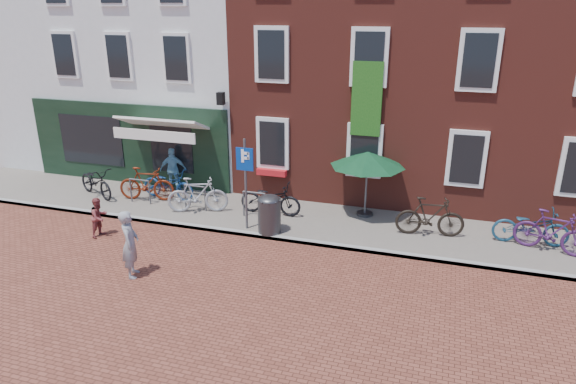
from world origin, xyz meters
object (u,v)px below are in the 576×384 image
(bicycle_4, at_px, (270,198))
(litter_bin, at_px, (269,212))
(parasol, at_px, (368,156))
(bicycle_6, at_px, (531,226))
(bicycle_1, at_px, (147,184))
(bicycle_2, at_px, (168,184))
(cafe_person, at_px, (173,170))
(bicycle_3, at_px, (198,195))
(boy, at_px, (99,217))
(bicycle_7, at_px, (552,232))
(parking_sign, at_px, (245,172))
(bicycle_0, at_px, (96,182))
(woman, at_px, (130,244))
(bicycle_5, at_px, (430,217))

(bicycle_4, bearing_deg, litter_bin, -161.72)
(parasol, xyz_separation_m, bicycle_6, (4.59, -0.70, -1.37))
(parasol, relative_size, bicycle_1, 1.20)
(bicycle_2, xyz_separation_m, bicycle_6, (11.12, -0.15, 0.00))
(parasol, height_order, bicycle_2, parasol)
(bicycle_1, height_order, bicycle_2, bicycle_1)
(cafe_person, relative_size, bicycle_4, 0.79)
(bicycle_3, bearing_deg, boy, 118.86)
(bicycle_2, height_order, bicycle_7, bicycle_7)
(parking_sign, bearing_deg, bicycle_0, 170.44)
(bicycle_0, bearing_deg, bicycle_3, -68.60)
(bicycle_0, bearing_deg, bicycle_2, -52.94)
(woman, distance_m, bicycle_2, 5.07)
(litter_bin, bearing_deg, boy, -162.15)
(parking_sign, bearing_deg, bicycle_3, 159.35)
(bicycle_2, bearing_deg, parasol, -79.74)
(parking_sign, xyz_separation_m, bicycle_6, (7.70, 1.36, -1.21))
(parking_sign, distance_m, bicycle_7, 8.32)
(parking_sign, bearing_deg, bicycle_4, 76.61)
(cafe_person, bearing_deg, litter_bin, 133.84)
(bicycle_3, bearing_deg, parking_sign, -130.92)
(parasol, bearing_deg, boy, -152.86)
(woman, height_order, bicycle_6, woman)
(woman, height_order, boy, woman)
(bicycle_4, height_order, bicycle_6, same)
(parasol, bearing_deg, bicycle_0, -173.26)
(bicycle_5, height_order, bicycle_6, bicycle_5)
(woman, height_order, bicycle_2, woman)
(parking_sign, height_order, boy, parking_sign)
(cafe_person, relative_size, bicycle_0, 0.79)
(bicycle_6, bearing_deg, bicycle_5, 93.27)
(bicycle_1, relative_size, bicycle_7, 1.00)
(parking_sign, relative_size, bicycle_4, 1.38)
(bicycle_5, bearing_deg, cafe_person, 74.74)
(bicycle_1, bearing_deg, litter_bin, -114.94)
(parasol, height_order, bicycle_0, parasol)
(parking_sign, xyz_separation_m, bicycle_2, (-3.42, 1.51, -1.21))
(bicycle_3, height_order, bicycle_4, bicycle_3)
(bicycle_5, relative_size, bicycle_7, 1.00)
(boy, height_order, bicycle_5, bicycle_5)
(cafe_person, xyz_separation_m, bicycle_1, (-0.40, -1.09, -0.20))
(parking_sign, height_order, bicycle_2, parking_sign)
(parasol, bearing_deg, bicycle_5, -25.90)
(woman, distance_m, bicycle_1, 5.00)
(litter_bin, bearing_deg, woman, -126.82)
(boy, xyz_separation_m, bicycle_1, (-0.15, 2.69, 0.09))
(litter_bin, bearing_deg, parking_sign, 176.32)
(litter_bin, xyz_separation_m, bicycle_3, (-2.65, 0.77, -0.05))
(woman, relative_size, bicycle_1, 0.90)
(parasol, distance_m, bicycle_2, 6.69)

